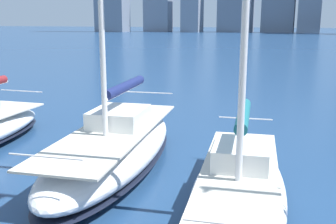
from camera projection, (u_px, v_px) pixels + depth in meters
sailboat_teal at (239, 185)px, 9.78m from camera, size 3.40×8.06×10.57m
sailboat_navy at (115, 147)px, 12.46m from camera, size 3.87×9.05×9.58m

